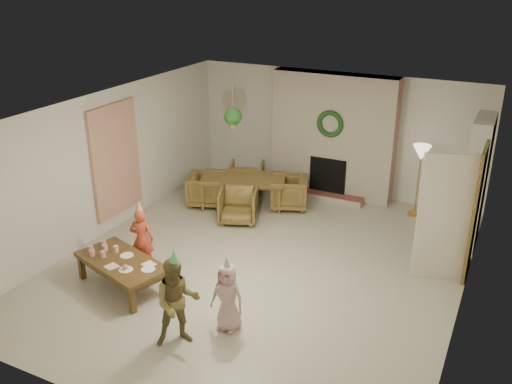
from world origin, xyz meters
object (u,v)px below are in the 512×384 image
Objects in this scene: child_plaid at (177,302)px; child_pink at (228,297)px; dining_chair_right at (289,192)px; dining_chair_far at (247,178)px; dining_chair_left at (207,189)px; coffee_table_top at (122,262)px; dining_chair_near at (238,206)px; dining_table at (243,192)px; child_red at (142,239)px.

child_pink is at bearing 13.28° from child_plaid.
child_pink is at bearing -8.99° from dining_chair_right.
dining_chair_far is 1.00× the size of dining_chair_left.
dining_chair_near is at bearing 97.45° from coffee_table_top.
dining_chair_near is 1.00× the size of dining_chair_far.
child_pink is (0.81, -3.93, 0.16)m from dining_chair_right.
dining_table is at bearing 103.61° from coffee_table_top.
coffee_table_top is at bearing 115.03° from child_plaid.
dining_chair_near is 0.48× the size of coffee_table_top.
dining_table is at bearing 68.09° from child_plaid.
child_red is (-0.54, -2.17, 0.19)m from dining_chair_near.
dining_chair_far reaches higher than dining_table.
dining_chair_left is at bearing -180.00° from dining_table.
dining_chair_right is at bearing 102.35° from child_pink.
dining_chair_near is at bearing -51.34° from dining_chair_right.
child_pink reaches higher than dining_table.
dining_chair_right is 4.49m from child_plaid.
dining_chair_left is 0.48× the size of coffee_table_top.
dining_chair_right is at bearing -0.00° from dining_table.
dining_chair_left is 0.74× the size of child_pink.
dining_chair_left is 0.59× the size of child_plaid.
child_red is at bearing -124.58° from dining_chair_near.
dining_chair_far is 1.00× the size of dining_chair_right.
dining_chair_left is 3.20m from coffee_table_top.
child_plaid reaches higher than dining_chair_near.
child_pink is at bearing -86.04° from dining_table.
dining_chair_right is 0.74× the size of child_pink.
dining_table is at bearing 90.00° from dining_chair_far.
dining_chair_left is 2.62m from child_red.
dining_table is 0.90m from dining_chair_right.
dining_table is 2.34× the size of dining_chair_near.
dining_chair_right is at bearing 91.41° from coffee_table_top.
dining_table is 4.34m from child_plaid.
dining_chair_far is at bearing 68.66° from child_plaid.
dining_table is 2.34× the size of dining_chair_left.
dining_chair_far is 4.70m from child_pink.
dining_chair_far is (-0.51, 1.35, 0.00)m from dining_chair_near.
dining_table is at bearing -90.00° from dining_chair_right.
child_plaid is (1.24, -4.14, 0.31)m from dining_table.
dining_chair_far is 0.74× the size of child_pink.
dining_chair_far is 4.09m from coffee_table_top.
dining_chair_left and dining_chair_right have the same top height.
dining_chair_near is 1.00× the size of dining_chair_left.
dining_chair_left is at bearing 77.65° from child_plaid.
dining_chair_left is at bearing 135.00° from dining_chair_near.
dining_chair_right is 0.48× the size of coffee_table_top.
dining_chair_left is (-0.42, -0.93, 0.00)m from dining_chair_far.
dining_chair_near and dining_chair_right have the same top height.
dining_table reaches higher than coffee_table_top.
dining_chair_left is at bearing 115.48° from coffee_table_top.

